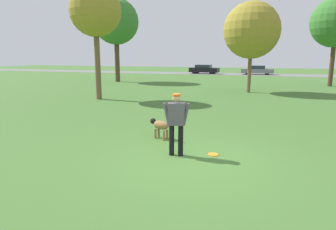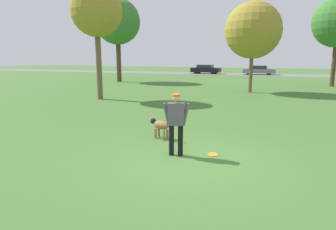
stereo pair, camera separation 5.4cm
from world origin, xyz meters
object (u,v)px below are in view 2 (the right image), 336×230
person (176,120)px  parked_car_black (206,69)px  tree_far_left (118,22)px  tree_mid_center (253,30)px  tree_near_left (97,12)px  parked_car_grey (259,70)px  frisbee (213,155)px  dog (160,126)px

person → parked_car_black: person is taller
person → parked_car_black: (-7.01, 35.40, -0.29)m
tree_far_left → tree_mid_center: tree_far_left is taller
tree_near_left → parked_car_grey: bearing=74.6°
person → parked_car_black: size_ratio=0.38×
frisbee → tree_far_left: bearing=124.4°
frisbee → parked_car_black: 35.95m
dog → parked_car_black: bearing=-56.8°
dog → frisbee: (1.83, -1.00, -0.40)m
person → parked_car_grey: 35.74m
tree_mid_center → parked_car_grey: 21.49m
person → dog: 1.72m
tree_far_left → parked_car_black: size_ratio=1.89×
parked_car_black → frisbee: bearing=-74.5°
parked_car_grey → dog: bearing=-94.6°
tree_near_left → parked_car_grey: size_ratio=1.50×
tree_near_left → parked_car_black: bearing=89.3°
tree_near_left → parked_car_grey: (7.61, 27.53, -4.33)m
person → tree_near_left: tree_near_left is taller
dog → person: bearing=147.9°
tree_far_left → tree_near_left: 12.24m
dog → tree_near_left: size_ratio=0.14×
parked_car_grey → person: bearing=-93.0°
parked_car_black → parked_car_grey: size_ratio=0.98×
parked_car_grey → frisbee: bearing=-91.5°
tree_far_left → parked_car_black: 17.54m
parked_car_black → parked_car_grey: (7.26, 0.34, -0.02)m
dog → frisbee: bearing=174.4°
frisbee → parked_car_black: parked_car_black is taller
person → dog: (-0.94, 1.34, -0.52)m
person → parked_car_grey: size_ratio=0.37×
frisbee → tree_near_left: (-8.25, 7.86, 4.93)m
dog → parked_car_grey: parked_car_grey is taller
frisbee → tree_far_left: tree_far_left is taller
dog → tree_mid_center: tree_mid_center is taller
tree_far_left → tree_near_left: bearing=-66.7°
parked_car_black → tree_mid_center: bearing=-66.9°
person → dog: person is taller
person → tree_far_left: (-12.19, 19.42, 4.76)m
tree_far_left → parked_car_grey: size_ratio=1.84×
dog → tree_near_left: bearing=-23.9°
dog → tree_near_left: 10.43m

